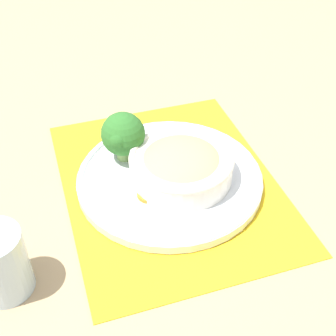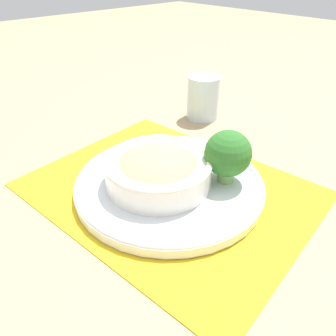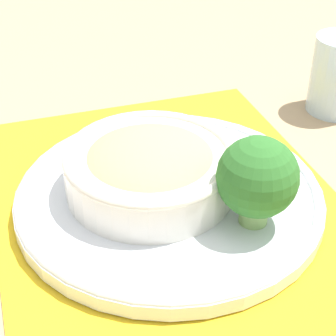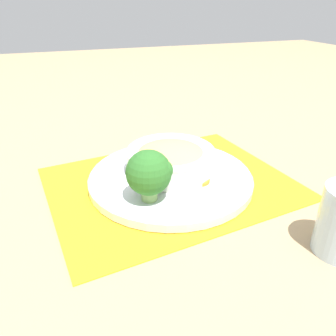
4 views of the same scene
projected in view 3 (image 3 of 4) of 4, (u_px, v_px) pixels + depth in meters
The scene contains 8 objects.
ground_plane at pixel (169, 206), 0.61m from camera, with size 4.00×4.00×0.00m, color tan.
placemat at pixel (169, 204), 0.61m from camera, with size 0.51×0.42×0.00m.
plate at pixel (169, 194), 0.60m from camera, with size 0.33×0.33×0.02m.
bowl at pixel (150, 167), 0.58m from camera, with size 0.18×0.18×0.06m.
broccoli_floret at pixel (258, 177), 0.53m from camera, with size 0.08×0.08×0.09m.
carrot_slice_near at pixel (198, 162), 0.64m from camera, with size 0.04×0.04×0.01m.
carrot_slice_middle at pixel (187, 159), 0.64m from camera, with size 0.04×0.04×0.01m.
carrot_slice_far at pixel (174, 157), 0.64m from camera, with size 0.04×0.04×0.01m.
Camera 3 is at (0.47, -0.10, 0.38)m, focal length 60.00 mm.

